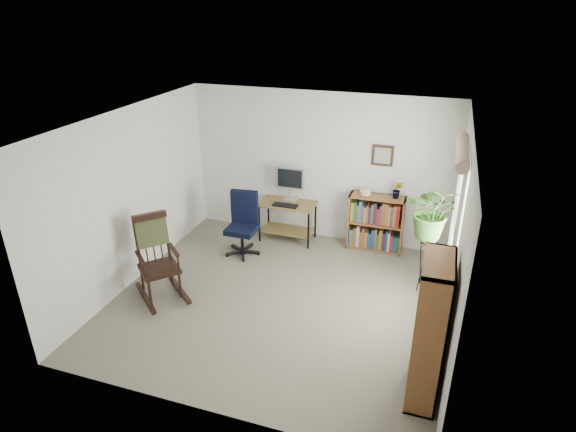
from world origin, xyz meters
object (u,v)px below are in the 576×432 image
(office_chair, at_px, (241,225))
(rocking_chair, at_px, (158,258))
(tall_bookshelf, at_px, (430,331))
(low_bookshelf, at_px, (376,223))
(desk, at_px, (288,221))

(office_chair, xyz_separation_m, rocking_chair, (-0.57, -1.41, 0.07))
(rocking_chair, height_order, tall_bookshelf, tall_bookshelf)
(office_chair, relative_size, rocking_chair, 0.87)
(office_chair, height_order, low_bookshelf, office_chair)
(rocking_chair, xyz_separation_m, tall_bookshelf, (3.44, -0.70, 0.20))
(office_chair, bearing_deg, low_bookshelf, 15.95)
(desk, height_order, rocking_chair, rocking_chair)
(low_bookshelf, height_order, tall_bookshelf, tall_bookshelf)
(desk, bearing_deg, office_chair, -126.50)
(rocking_chair, xyz_separation_m, low_bookshelf, (2.49, 2.22, -0.12))
(desk, bearing_deg, low_bookshelf, 4.86)
(tall_bookshelf, bearing_deg, rocking_chair, 168.45)
(office_chair, distance_m, low_bookshelf, 2.09)
(desk, xyz_separation_m, tall_bookshelf, (2.36, -2.80, 0.45))
(rocking_chair, relative_size, low_bookshelf, 1.28)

